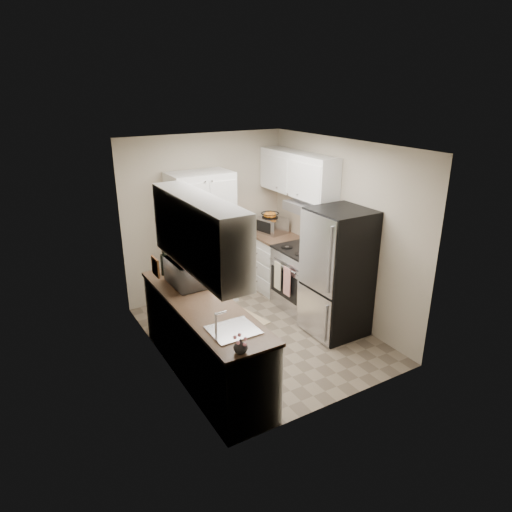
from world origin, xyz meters
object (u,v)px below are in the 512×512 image
(refrigerator, at_px, (338,273))
(microwave, at_px, (187,272))
(electric_range, at_px, (302,277))
(pantry_cabinet, at_px, (202,240))
(wine_bottle, at_px, (164,262))
(toaster_oven, at_px, (272,225))

(refrigerator, bearing_deg, microwave, 164.92)
(electric_range, bearing_deg, pantry_cabinet, 141.78)
(pantry_cabinet, height_order, electric_range, pantry_cabinet)
(refrigerator, xyz_separation_m, wine_bottle, (-2.01, 0.93, 0.24))
(microwave, xyz_separation_m, toaster_oven, (1.95, 1.20, -0.03))
(wine_bottle, xyz_separation_m, toaster_oven, (2.09, 0.77, -0.04))
(pantry_cabinet, relative_size, microwave, 3.58)
(refrigerator, distance_m, toaster_oven, 1.72)
(microwave, distance_m, toaster_oven, 2.29)
(microwave, relative_size, toaster_oven, 1.31)
(wine_bottle, bearing_deg, toaster_oven, 20.33)
(pantry_cabinet, distance_m, electric_range, 1.58)
(microwave, height_order, toaster_oven, microwave)
(toaster_oven, bearing_deg, electric_range, -104.28)
(electric_range, bearing_deg, microwave, -171.28)
(microwave, bearing_deg, electric_range, -82.40)
(wine_bottle, height_order, toaster_oven, wine_bottle)
(refrigerator, distance_m, wine_bottle, 2.23)
(pantry_cabinet, bearing_deg, refrigerator, -56.54)
(electric_range, relative_size, microwave, 2.02)
(electric_range, bearing_deg, refrigerator, -92.48)
(refrigerator, bearing_deg, pantry_cabinet, 123.46)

